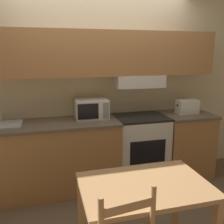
# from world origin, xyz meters

# --- Properties ---
(ground_plane) EXTENTS (16.00, 16.00, 0.00)m
(ground_plane) POSITION_xyz_m (0.00, 0.00, 0.00)
(ground_plane) COLOR brown
(wall_back) EXTENTS (5.48, 0.38, 2.55)m
(wall_back) POSITION_xyz_m (0.01, -0.06, 1.47)
(wall_back) COLOR beige
(wall_back) RESTS_ON ground_plane
(lower_counter_main) EXTENTS (1.72, 0.61, 0.91)m
(lower_counter_main) POSITION_xyz_m (-0.69, -0.30, 0.45)
(lower_counter_main) COLOR #B27A47
(lower_counter_main) RESTS_ON ground_plane
(lower_counter_right_stub) EXTENTS (0.68, 0.61, 0.91)m
(lower_counter_right_stub) POSITION_xyz_m (1.21, -0.30, 0.46)
(lower_counter_right_stub) COLOR #B27A47
(lower_counter_right_stub) RESTS_ON ground_plane
(stove_range) EXTENTS (0.69, 0.56, 0.91)m
(stove_range) POSITION_xyz_m (0.52, -0.28, 0.45)
(stove_range) COLOR white
(stove_range) RESTS_ON ground_plane
(microwave) EXTENTS (0.42, 0.34, 0.25)m
(microwave) POSITION_xyz_m (-0.13, -0.18, 1.03)
(microwave) COLOR white
(microwave) RESTS_ON lower_counter_main
(toaster) EXTENTS (0.31, 0.16, 0.19)m
(toaster) POSITION_xyz_m (1.21, -0.29, 1.01)
(toaster) COLOR white
(toaster) RESTS_ON lower_counter_right_stub
(dining_table) EXTENTS (0.98, 0.65, 0.76)m
(dining_table) POSITION_xyz_m (-0.00, -1.71, 0.64)
(dining_table) COLOR tan
(dining_table) RESTS_ON ground_plane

